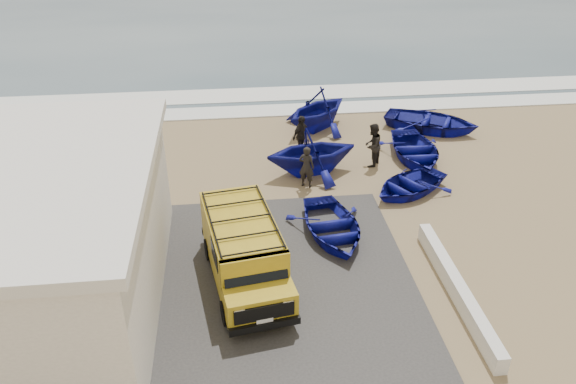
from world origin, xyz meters
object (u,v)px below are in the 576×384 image
parapet (457,288)px  fisherman_back (301,136)px  fisherman_middle (372,145)px  boat_mid_right (415,150)px  boat_near_left (332,226)px  fisherman_front (307,167)px  boat_near_right (409,184)px  van (244,250)px  boat_mid_left (312,151)px  building (0,242)px  boat_far_left (317,109)px  boat_far_right (431,121)px

parapet → fisherman_back: fisherman_back is taller
fisherman_middle → boat_mid_right: bearing=136.6°
boat_near_left → boat_mid_right: 7.08m
parapet → boat_mid_right: boat_mid_right is taller
parapet → fisherman_front: size_ratio=3.54×
boat_near_right → fisherman_back: fisherman_back is taller
boat_near_left → fisherman_middle: size_ratio=2.01×
boat_near_right → fisherman_middle: 2.62m
parapet → van: size_ratio=1.18×
boat_near_left → boat_mid_left: boat_mid_left is taller
building → boat_mid_right: bearing=29.2°
building → boat_mid_left: size_ratio=2.53×
boat_mid_right → fisherman_front: 5.30m
boat_mid_left → parapet: bearing=-170.9°
boat_far_left → fisherman_front: 5.72m
van → fisherman_front: size_ratio=3.01×
boat_mid_left → boat_mid_right: size_ratio=0.94×
boat_mid_left → boat_far_left: bearing=-23.5°
boat_mid_right → fisherman_middle: fisherman_middle is taller
boat_near_right → boat_mid_right: 3.01m
parapet → fisherman_middle: fisherman_middle is taller
boat_mid_left → building: bearing=115.2°
boat_near_left → boat_near_right: (3.46, 2.61, -0.04)m
boat_mid_right → boat_far_right: boat_far_right is taller
boat_near_right → fisherman_front: (-3.83, 0.93, 0.50)m
building → boat_near_left: bearing=14.5°
boat_far_left → fisherman_middle: (1.65, -4.10, -0.07)m
boat_mid_left → fisherman_middle: 2.62m
fisherman_front → building: bearing=59.4°
building → van: bearing=3.7°
boat_near_left → fisherman_front: bearing=89.0°
building → boat_far_right: (15.72, 10.73, -1.71)m
boat_far_left → fisherman_back: 2.97m
parapet → boat_near_left: 4.59m
boat_far_left → boat_near_left: bearing=-47.1°
fisherman_back → building: bearing=178.0°
boat_near_left → fisherman_middle: (2.57, 5.00, 0.54)m
boat_far_left → fisherman_middle: boat_far_left is taller
boat_mid_right → boat_far_left: boat_far_left is taller
boat_far_right → fisherman_front: bearing=155.7°
boat_near_right → boat_far_left: boat_far_left is taller
boat_near_left → boat_far_left: 9.17m
fisherman_middle → van: bearing=-3.4°
boat_near_left → boat_mid_left: bearing=83.2°
parapet → boat_near_left: bearing=131.4°
boat_far_left → fisherman_back: bearing=-63.8°
boat_mid_right → fisherman_middle: bearing=-167.7°
boat_mid_right → fisherman_front: (-4.94, -1.88, 0.44)m
building → fisherman_front: (9.09, 5.98, -1.32)m
boat_mid_left → fisherman_back: 1.75m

